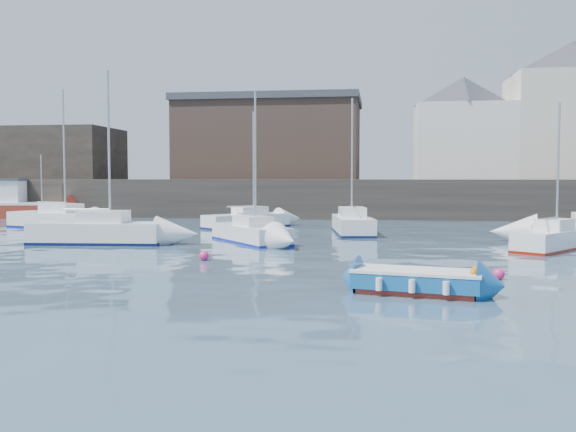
# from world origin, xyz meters

# --- Properties ---
(water) EXTENTS (220.00, 220.00, 0.00)m
(water) POSITION_xyz_m (0.00, 0.00, 0.00)
(water) COLOR #2D4760
(water) RESTS_ON ground
(quay_wall) EXTENTS (90.00, 5.00, 3.00)m
(quay_wall) POSITION_xyz_m (0.00, 35.00, 1.50)
(quay_wall) COLOR #28231E
(quay_wall) RESTS_ON ground
(land_strip) EXTENTS (90.00, 32.00, 2.80)m
(land_strip) POSITION_xyz_m (0.00, 53.00, 1.40)
(land_strip) COLOR #28231E
(land_strip) RESTS_ON ground
(bldg_east_a) EXTENTS (13.36, 13.36, 11.80)m
(bldg_east_a) POSITION_xyz_m (20.00, 42.00, 8.81)
(bldg_east_a) COLOR beige
(bldg_east_a) RESTS_ON land_strip
(bldg_east_d) EXTENTS (11.14, 11.14, 8.95)m
(bldg_east_d) POSITION_xyz_m (11.00, 41.50, 7.36)
(bldg_east_d) COLOR white
(bldg_east_d) RESTS_ON land_strip
(warehouse) EXTENTS (16.40, 10.40, 7.60)m
(warehouse) POSITION_xyz_m (-6.00, 43.00, 6.62)
(warehouse) COLOR #3D2D26
(warehouse) RESTS_ON land_strip
(bldg_west) EXTENTS (14.00, 8.00, 5.00)m
(bldg_west) POSITION_xyz_m (-28.00, 42.00, 5.30)
(bldg_west) COLOR #353028
(bldg_west) RESTS_ON land_strip
(blue_dinghy) EXTENTS (3.70, 2.20, 0.66)m
(blue_dinghy) POSITION_xyz_m (4.94, 2.27, 0.37)
(blue_dinghy) COLOR maroon
(blue_dinghy) RESTS_ON ground
(fishing_boat) EXTENTS (7.81, 3.93, 4.95)m
(fishing_boat) POSITION_xyz_m (-23.96, 31.46, 0.96)
(fishing_boat) COLOR maroon
(fishing_boat) RESTS_ON ground
(sailboat_a) EXTENTS (6.42, 2.47, 8.19)m
(sailboat_a) POSITION_xyz_m (-9.34, 13.46, 0.58)
(sailboat_a) COLOR white
(sailboat_a) RESTS_ON ground
(sailboat_b) EXTENTS (4.80, 5.59, 7.25)m
(sailboat_b) POSITION_xyz_m (-2.28, 15.20, 0.47)
(sailboat_b) COLOR white
(sailboat_b) RESTS_ON ground
(sailboat_c) EXTENTS (4.21, 4.83, 6.44)m
(sailboat_c) POSITION_xyz_m (11.39, 13.78, 0.49)
(sailboat_c) COLOR white
(sailboat_c) RESTS_ON ground
(sailboat_e) EXTENTS (6.99, 4.08, 8.57)m
(sailboat_e) POSITION_xyz_m (-16.01, 22.24, 0.56)
(sailboat_e) COLOR white
(sailboat_e) RESTS_ON ground
(sailboat_f) EXTENTS (2.77, 6.10, 7.65)m
(sailboat_f) POSITION_xyz_m (2.44, 20.85, 0.54)
(sailboat_f) COLOR white
(sailboat_f) RESTS_ON ground
(sailboat_h) EXTENTS (5.25, 5.36, 7.32)m
(sailboat_h) POSITION_xyz_m (-4.38, 24.29, 0.48)
(sailboat_h) COLOR white
(sailboat_h) RESTS_ON ground
(buoy_near) EXTENTS (0.37, 0.37, 0.37)m
(buoy_near) POSITION_xyz_m (-2.73, 8.32, 0.00)
(buoy_near) COLOR #EF236F
(buoy_near) RESTS_ON ground
(buoy_mid) EXTENTS (0.37, 0.37, 0.37)m
(buoy_mid) POSITION_xyz_m (7.59, 5.06, 0.00)
(buoy_mid) COLOR #EF236F
(buoy_mid) RESTS_ON ground
(buoy_far) EXTENTS (0.44, 0.44, 0.44)m
(buoy_far) POSITION_xyz_m (-2.85, 15.11, 0.00)
(buoy_far) COLOR #EF236F
(buoy_far) RESTS_ON ground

